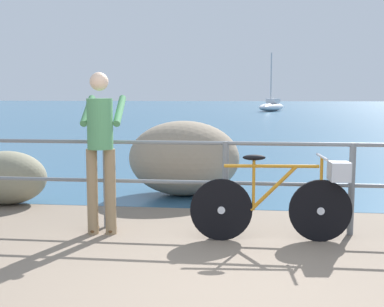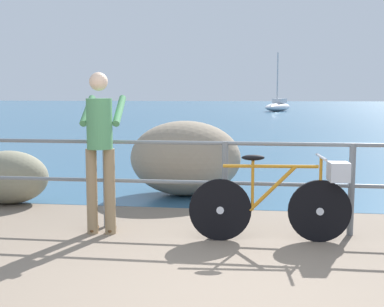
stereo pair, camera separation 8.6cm
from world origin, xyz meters
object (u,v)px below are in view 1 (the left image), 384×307
at_px(breakwater_boulder_left, 7,178).
at_px(sailboat, 272,106).
at_px(bicycle, 285,198).
at_px(breakwater_boulder_main, 184,158).
at_px(person_at_railing, 101,145).

relative_size(breakwater_boulder_left, sailboat, 0.23).
height_order(bicycle, sailboat, sailboat).
height_order(breakwater_boulder_main, sailboat, sailboat).
bearing_deg(sailboat, person_at_railing, 20.01).
xyz_separation_m(person_at_railing, sailboat, (3.27, 38.52, -0.57)).
distance_m(person_at_railing, sailboat, 38.67).
height_order(bicycle, breakwater_boulder_left, bicycle).
xyz_separation_m(bicycle, person_at_railing, (-2.00, 0.06, 0.53)).
relative_size(person_at_railing, sailboat, 0.36).
bearing_deg(sailboat, bicycle, 22.97).
relative_size(breakwater_boulder_main, breakwater_boulder_left, 1.49).
relative_size(breakwater_boulder_main, sailboat, 0.34).
height_order(person_at_railing, sailboat, sailboat).
distance_m(bicycle, breakwater_boulder_left, 4.01).
xyz_separation_m(breakwater_boulder_left, sailboat, (5.04, 37.21, 0.05)).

